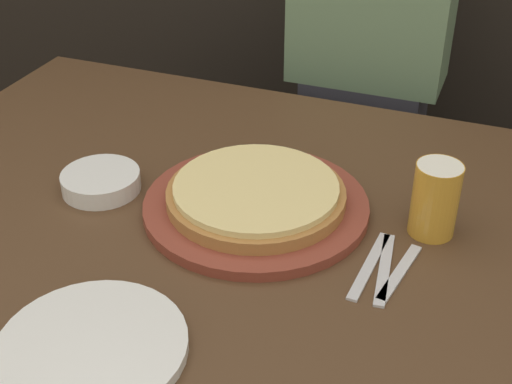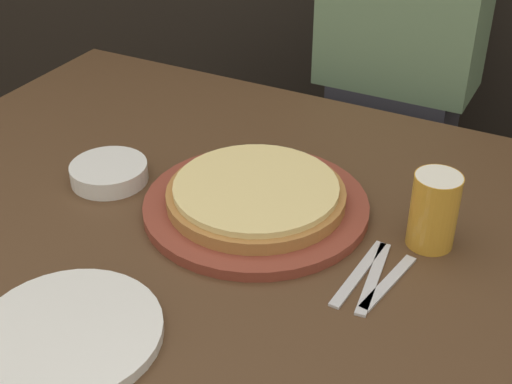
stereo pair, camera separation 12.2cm
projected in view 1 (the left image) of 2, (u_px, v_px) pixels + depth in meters
name	position (u px, v px, depth m)	size (l,w,h in m)	color
dining_table	(225.00, 360.00, 1.49)	(1.43, 1.08, 0.73)	#4C331E
pizza_on_board	(256.00, 199.00, 1.29)	(0.41, 0.41, 0.06)	brown
beer_glass	(436.00, 197.00, 1.21)	(0.08, 0.08, 0.13)	gold
dinner_plate	(92.00, 347.00, 1.00)	(0.27, 0.27, 0.02)	white
side_bowl	(100.00, 182.00, 1.35)	(0.15, 0.15, 0.04)	white
fork	(369.00, 265.00, 1.17)	(0.03, 0.19, 0.00)	silver
dinner_knife	(384.00, 269.00, 1.16)	(0.04, 0.19, 0.00)	silver
spoon	(400.00, 272.00, 1.15)	(0.04, 0.16, 0.00)	silver
diner_person	(365.00, 98.00, 1.89)	(0.39, 0.20, 1.33)	#33333D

